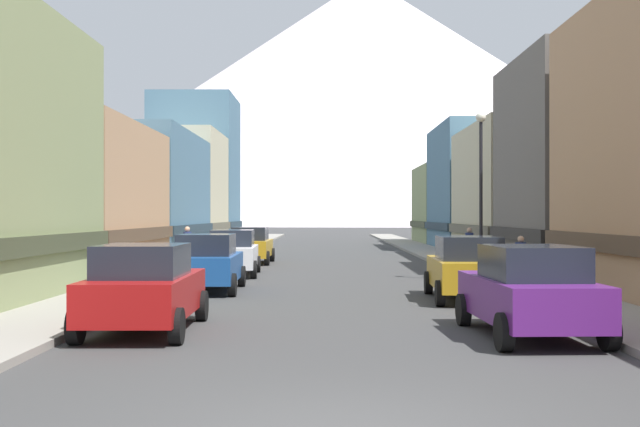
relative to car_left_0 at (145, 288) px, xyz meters
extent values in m
cube|color=gray|center=(-2.45, 27.57, -0.82)|extent=(2.50, 100.00, 0.15)
cube|color=gray|center=(10.05, 27.57, -0.82)|extent=(2.50, 100.00, 0.15)
cube|color=tan|center=(-7.79, 15.99, 2.11)|extent=(8.17, 11.06, 6.03)
cube|color=brown|center=(-7.79, 15.99, 0.70)|extent=(8.47, 11.06, 0.50)
cube|color=slate|center=(-8.12, 28.37, 2.57)|extent=(8.84, 12.95, 6.94)
cube|color=#22333F|center=(-8.12, 28.37, 0.70)|extent=(9.14, 12.95, 0.50)
cube|color=beige|center=(-7.05, 39.67, 3.17)|extent=(6.70, 9.42, 8.13)
cube|color=#595444|center=(-7.05, 39.67, 0.70)|extent=(7.00, 9.42, 0.50)
cube|color=slate|center=(-6.93, 48.80, 5.07)|extent=(6.46, 8.10, 11.94)
cube|color=#22333F|center=(-6.93, 48.80, 0.70)|extent=(6.76, 8.10, 0.50)
cube|color=#66605B|center=(15.20, 16.14, 3.44)|extent=(7.81, 8.70, 8.69)
cube|color=#2D2B29|center=(15.20, 16.14, 0.70)|extent=(8.11, 8.70, 0.50)
cube|color=beige|center=(14.79, 26.79, 2.67)|extent=(6.97, 11.71, 7.13)
cube|color=#595444|center=(14.79, 26.79, 0.70)|extent=(7.27, 11.71, 0.50)
cube|color=slate|center=(16.13, 38.91, 3.34)|extent=(9.67, 11.36, 8.48)
cube|color=#22333F|center=(16.13, 38.91, 0.70)|extent=(9.97, 11.36, 0.50)
cube|color=#8C9966|center=(15.78, 50.04, 2.28)|extent=(8.95, 10.51, 6.37)
cube|color=#3F442D|center=(15.78, 50.04, 0.70)|extent=(9.25, 10.51, 0.50)
cube|color=#9E1111|center=(0.00, 0.06, -0.16)|extent=(1.91, 4.43, 0.80)
cube|color=#1E232D|center=(0.00, -0.19, 0.56)|extent=(1.64, 2.23, 0.64)
cylinder|color=black|center=(-0.95, 1.70, -0.56)|extent=(0.23, 0.68, 0.68)
cylinder|color=black|center=(0.89, 1.73, -0.56)|extent=(0.23, 0.68, 0.68)
cylinder|color=black|center=(-0.89, -1.60, -0.56)|extent=(0.23, 0.68, 0.68)
cylinder|color=black|center=(0.95, -1.57, -0.56)|extent=(0.23, 0.68, 0.68)
cube|color=#19478C|center=(0.00, 8.64, -0.16)|extent=(1.93, 4.44, 0.80)
cube|color=#1E232D|center=(0.00, 8.39, 0.56)|extent=(1.65, 2.23, 0.64)
cylinder|color=black|center=(-0.96, 10.27, -0.56)|extent=(0.23, 0.68, 0.68)
cylinder|color=black|center=(0.88, 10.31, -0.56)|extent=(0.23, 0.68, 0.68)
cylinder|color=black|center=(-0.89, 6.97, -0.56)|extent=(0.23, 0.68, 0.68)
cylinder|color=black|center=(0.95, 7.01, -0.56)|extent=(0.23, 0.68, 0.68)
cube|color=silver|center=(0.00, 15.16, -0.16)|extent=(2.02, 4.47, 0.80)
cube|color=#1E232D|center=(-0.01, 15.41, 0.56)|extent=(1.69, 2.26, 0.64)
cylinder|color=black|center=(0.99, 13.55, -0.56)|extent=(0.25, 0.69, 0.68)
cylinder|color=black|center=(-0.85, 13.48, -0.56)|extent=(0.25, 0.69, 0.68)
cylinder|color=black|center=(0.85, 16.85, -0.56)|extent=(0.25, 0.69, 0.68)
cylinder|color=black|center=(-0.99, 16.78, -0.56)|extent=(0.25, 0.69, 0.68)
cube|color=#B28419|center=(0.00, 22.97, -0.16)|extent=(1.88, 4.42, 0.80)
cube|color=#1E232D|center=(0.00, 22.72, 0.56)|extent=(1.62, 2.21, 0.64)
cylinder|color=black|center=(-0.91, 24.62, -0.56)|extent=(0.23, 0.68, 0.68)
cylinder|color=black|center=(0.93, 24.61, -0.56)|extent=(0.23, 0.68, 0.68)
cylinder|color=black|center=(-0.93, 21.32, -0.56)|extent=(0.23, 0.68, 0.68)
cylinder|color=black|center=(0.91, 21.31, -0.56)|extent=(0.23, 0.68, 0.68)
cube|color=#591E72|center=(7.60, -0.58, -0.16)|extent=(2.02, 4.47, 0.80)
cube|color=#1E232D|center=(7.61, -0.83, 0.56)|extent=(1.69, 2.27, 0.64)
cylinder|color=black|center=(6.61, 1.03, -0.56)|extent=(0.25, 0.69, 0.68)
cylinder|color=black|center=(8.45, 1.10, -0.56)|extent=(0.25, 0.69, 0.68)
cylinder|color=black|center=(6.75, -2.27, -0.56)|extent=(0.25, 0.69, 0.68)
cylinder|color=black|center=(8.59, -2.19, -0.56)|extent=(0.25, 0.69, 0.68)
cube|color=#B28419|center=(7.60, 6.21, -0.16)|extent=(2.00, 4.46, 0.80)
cube|color=#1E232D|center=(7.59, 5.96, 0.56)|extent=(1.68, 2.26, 0.64)
cylinder|color=black|center=(6.74, 7.89, -0.56)|extent=(0.24, 0.69, 0.68)
cylinder|color=black|center=(8.58, 7.82, -0.56)|extent=(0.24, 0.69, 0.68)
cylinder|color=black|center=(6.62, 4.59, -0.56)|extent=(0.24, 0.69, 0.68)
cylinder|color=black|center=(8.46, 4.53, -0.56)|extent=(0.24, 0.69, 0.68)
cylinder|color=gray|center=(-3.20, 8.84, -0.57)|extent=(0.41, 0.41, 0.37)
sphere|color=#35612D|center=(-3.20, 8.84, -0.19)|extent=(0.48, 0.48, 0.48)
cylinder|color=navy|center=(-2.45, 19.16, -0.01)|extent=(0.36, 0.36, 1.48)
sphere|color=tan|center=(-2.45, 19.16, 0.84)|extent=(0.23, 0.23, 0.23)
cylinder|color=navy|center=(10.05, 10.13, -0.09)|extent=(0.36, 0.36, 1.32)
sphere|color=tan|center=(10.05, 10.13, 0.68)|extent=(0.21, 0.21, 0.21)
cylinder|color=navy|center=(10.05, 19.54, -0.03)|extent=(0.36, 0.36, 1.43)
sphere|color=tan|center=(10.05, 19.54, 0.79)|extent=(0.23, 0.23, 0.23)
cylinder|color=black|center=(9.15, 12.21, 2.00)|extent=(0.12, 0.12, 5.50)
sphere|color=white|center=(9.15, 12.21, 4.93)|extent=(0.36, 0.36, 0.36)
cone|color=silver|center=(17.19, 252.57, 40.15)|extent=(234.27, 234.27, 82.10)
camera|label=1|loc=(3.67, -16.17, 1.47)|focal=45.07mm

